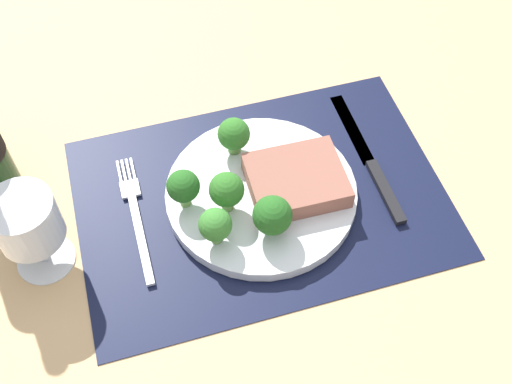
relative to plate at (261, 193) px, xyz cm
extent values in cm
cube|color=tan|center=(0.00, 0.00, -2.60)|extent=(140.00, 110.00, 3.00)
cube|color=black|center=(0.00, 0.00, -0.95)|extent=(46.41, 32.28, 0.30)
cylinder|color=silver|center=(0.00, 0.00, 0.00)|extent=(24.17, 24.17, 1.60)
cube|color=#8C5647|center=(4.32, -0.76, 2.15)|extent=(11.97, 10.02, 2.71)
cylinder|color=#5B8942|center=(-1.54, 7.12, 1.56)|extent=(1.71, 1.71, 1.51)
sphere|color=#2D6B23|center=(-1.54, 7.12, 4.09)|extent=(4.19, 4.19, 4.19)
cylinder|color=#6B994C|center=(-4.72, -1.40, 1.77)|extent=(1.47, 1.47, 1.95)
sphere|color=#2D6B23|center=(-4.72, -1.40, 4.57)|extent=(4.27, 4.27, 4.27)
cylinder|color=#6B994C|center=(-9.53, 0.65, 1.74)|extent=(1.37, 1.37, 1.89)
sphere|color=#235B1E|center=(-9.53, 0.65, 4.41)|extent=(4.06, 4.06, 4.06)
cylinder|color=#6B994C|center=(-0.52, -6.19, 1.50)|extent=(1.30, 1.30, 1.41)
sphere|color=#235B1E|center=(-0.52, -6.19, 4.21)|extent=(4.71, 4.71, 4.71)
cylinder|color=#5B8942|center=(-7.16, -5.54, 1.64)|extent=(1.35, 1.35, 1.67)
sphere|color=#387A2D|center=(-7.16, -5.54, 4.16)|extent=(3.96, 3.96, 3.96)
cube|color=silver|center=(-15.84, -2.00, -0.55)|extent=(1.00, 13.00, 0.50)
cube|color=silver|center=(-15.84, 5.80, -0.55)|extent=(2.40, 2.60, 0.40)
cube|color=silver|center=(-16.74, 8.90, -0.55)|extent=(0.30, 3.60, 0.35)
cube|color=silver|center=(-16.14, 8.90, -0.55)|extent=(0.30, 3.60, 0.35)
cube|color=silver|center=(-15.54, 8.90, -0.55)|extent=(0.30, 3.60, 0.35)
cube|color=silver|center=(-14.94, 8.90, -0.55)|extent=(0.30, 3.60, 0.35)
cube|color=black|center=(15.46, -3.90, -0.40)|extent=(1.40, 10.00, 0.80)
cube|color=silver|center=(15.46, 7.60, -0.65)|extent=(1.80, 13.00, 0.30)
cylinder|color=silver|center=(-27.22, -1.35, -0.90)|extent=(6.93, 6.93, 0.40)
cylinder|color=silver|center=(-27.22, -1.35, 1.98)|extent=(0.80, 0.80, 5.36)
cylinder|color=silver|center=(-27.22, -1.35, 7.60)|extent=(7.52, 7.52, 5.88)
cylinder|color=tan|center=(-27.22, -1.35, 5.99)|extent=(6.62, 6.62, 2.66)
camera|label=1|loc=(-13.53, -43.85, 64.82)|focal=44.03mm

